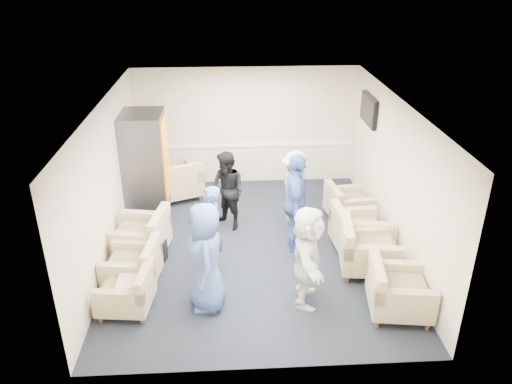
{
  "coord_description": "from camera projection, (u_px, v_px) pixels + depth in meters",
  "views": [
    {
      "loc": [
        -0.41,
        -7.87,
        4.87
      ],
      "look_at": [
        0.06,
        0.2,
        1.03
      ],
      "focal_mm": 35.0,
      "sensor_mm": 36.0,
      "label": 1
    }
  ],
  "objects": [
    {
      "name": "tv",
      "position": [
        368.0,
        110.0,
        10.08
      ],
      "size": [
        0.1,
        1.0,
        0.58
      ],
      "color": "black",
      "rests_on": "right_wall"
    },
    {
      "name": "person_mid_left",
      "position": [
        210.0,
        230.0,
        8.22
      ],
      "size": [
        0.38,
        0.57,
        1.55
      ],
      "primitive_type": "imported",
      "rotation": [
        0.0,
        0.0,
        -1.58
      ],
      "color": "#445EA4",
      "rests_on": "floor"
    },
    {
      "name": "person_back_right",
      "position": [
        295.0,
        188.0,
        9.71
      ],
      "size": [
        0.77,
        1.09,
        1.53
      ],
      "primitive_type": "imported",
      "rotation": [
        0.0,
        0.0,
        1.79
      ],
      "color": "silver",
      "rests_on": "floor"
    },
    {
      "name": "front_wall",
      "position": [
        266.0,
        283.0,
        5.92
      ],
      "size": [
        5.0,
        0.02,
        2.7
      ],
      "primitive_type": "cube",
      "color": "beige",
      "rests_on": "floor"
    },
    {
      "name": "person_front_right",
      "position": [
        307.0,
        256.0,
        7.44
      ],
      "size": [
        0.72,
        1.56,
        1.62
      ],
      "primitive_type": "imported",
      "rotation": [
        0.0,
        0.0,
        1.41
      ],
      "color": "white",
      "rests_on": "floor"
    },
    {
      "name": "vending_machine",
      "position": [
        146.0,
        164.0,
        10.05
      ],
      "size": [
        0.86,
        1.01,
        2.12
      ],
      "color": "#505058",
      "rests_on": "floor"
    },
    {
      "name": "pillow",
      "position": [
        128.0,
        284.0,
        7.4
      ],
      "size": [
        0.31,
        0.41,
        0.12
      ],
      "primitive_type": "cube",
      "rotation": [
        0.0,
        0.0,
        -1.59
      ],
      "color": "beige",
      "rests_on": "armchair_left_near"
    },
    {
      "name": "person_back_left",
      "position": [
        227.0,
        191.0,
        9.56
      ],
      "size": [
        0.95,
        0.95,
        1.56
      ],
      "primitive_type": "imported",
      "rotation": [
        0.0,
        0.0,
        -0.78
      ],
      "color": "black",
      "rests_on": "floor"
    },
    {
      "name": "armchair_right_near",
      "position": [
        396.0,
        292.0,
        7.39
      ],
      "size": [
        1.0,
        1.0,
        0.71
      ],
      "rotation": [
        0.0,
        0.0,
        1.44
      ],
      "color": "tan",
      "rests_on": "floor"
    },
    {
      "name": "back_wall",
      "position": [
        246.0,
        127.0,
        11.33
      ],
      "size": [
        5.0,
        0.02,
        2.7
      ],
      "primitive_type": "cube",
      "color": "beige",
      "rests_on": "floor"
    },
    {
      "name": "armchair_right_midnear",
      "position": [
        365.0,
        250.0,
        8.4
      ],
      "size": [
        1.05,
        1.05,
        0.75
      ],
      "rotation": [
        0.0,
        0.0,
        1.45
      ],
      "color": "tan",
      "rests_on": "floor"
    },
    {
      "name": "armchair_left_near",
      "position": [
        129.0,
        293.0,
        7.46
      ],
      "size": [
        0.84,
        0.84,
        0.61
      ],
      "rotation": [
        0.0,
        0.0,
        -1.68
      ],
      "color": "tan",
      "rests_on": "floor"
    },
    {
      "name": "armchair_left_mid",
      "position": [
        135.0,
        267.0,
        8.03
      ],
      "size": [
        0.91,
        0.91,
        0.66
      ],
      "rotation": [
        0.0,
        0.0,
        -1.69
      ],
      "color": "tan",
      "rests_on": "floor"
    },
    {
      "name": "person_front_left",
      "position": [
        206.0,
        258.0,
        7.31
      ],
      "size": [
        0.64,
        0.9,
        1.73
      ],
      "primitive_type": "imported",
      "rotation": [
        0.0,
        0.0,
        -1.46
      ],
      "color": "#445EA4",
      "rests_on": "floor"
    },
    {
      "name": "armchair_right_midfar",
      "position": [
        356.0,
        232.0,
        8.98
      ],
      "size": [
        0.96,
        0.96,
        0.71
      ],
      "rotation": [
        0.0,
        0.0,
        1.65
      ],
      "color": "tan",
      "rests_on": "floor"
    },
    {
      "name": "floor",
      "position": [
        253.0,
        247.0,
        9.21
      ],
      "size": [
        6.0,
        6.0,
        0.0
      ],
      "primitive_type": "plane",
      "color": "black",
      "rests_on": "ground"
    },
    {
      "name": "chair_rail",
      "position": [
        246.0,
        146.0,
        11.51
      ],
      "size": [
        4.98,
        0.04,
        0.06
      ],
      "primitive_type": "cube",
      "color": "white",
      "rests_on": "back_wall"
    },
    {
      "name": "person_mid_right",
      "position": [
        296.0,
        203.0,
        8.79
      ],
      "size": [
        0.53,
        1.11,
        1.84
      ],
      "primitive_type": "imported",
      "rotation": [
        0.0,
        0.0,
        1.49
      ],
      "color": "#445EA4",
      "rests_on": "floor"
    },
    {
      "name": "armchair_corner",
      "position": [
        179.0,
        182.0,
        10.92
      ],
      "size": [
        1.22,
        1.22,
        0.75
      ],
      "rotation": [
        0.0,
        0.0,
        3.52
      ],
      "color": "tan",
      "rests_on": "floor"
    },
    {
      "name": "ceiling",
      "position": [
        253.0,
        104.0,
        8.05
      ],
      "size": [
        6.0,
        6.0,
        0.0
      ],
      "primitive_type": "plane",
      "rotation": [
        3.14,
        0.0,
        0.0
      ],
      "color": "silver",
      "rests_on": "back_wall"
    },
    {
      "name": "left_wall",
      "position": [
        107.0,
        184.0,
        8.5
      ],
      "size": [
        0.02,
        6.0,
        2.7
      ],
      "primitive_type": "cube",
      "color": "beige",
      "rests_on": "floor"
    },
    {
      "name": "armchair_right_far",
      "position": [
        346.0,
        205.0,
        10.05
      ],
      "size": [
        0.91,
        0.91,
        0.64
      ],
      "rotation": [
        0.0,
        0.0,
        1.72
      ],
      "color": "tan",
      "rests_on": "floor"
    },
    {
      "name": "right_wall",
      "position": [
        395.0,
        177.0,
        8.76
      ],
      "size": [
        0.02,
        6.0,
        2.7
      ],
      "primitive_type": "cube",
      "color": "beige",
      "rests_on": "floor"
    },
    {
      "name": "armchair_left_far",
      "position": [
        143.0,
        238.0,
        8.79
      ],
      "size": [
        1.07,
        1.07,
        0.74
      ],
      "rotation": [
        0.0,
        0.0,
        -1.74
      ],
      "color": "tan",
      "rests_on": "floor"
    },
    {
      "name": "backpack",
      "position": [
        159.0,
        248.0,
        8.74
      ],
      "size": [
        0.3,
        0.25,
        0.45
      ],
      "rotation": [
        0.0,
        0.0,
        -0.26
      ],
      "color": "black",
      "rests_on": "floor"
    }
  ]
}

